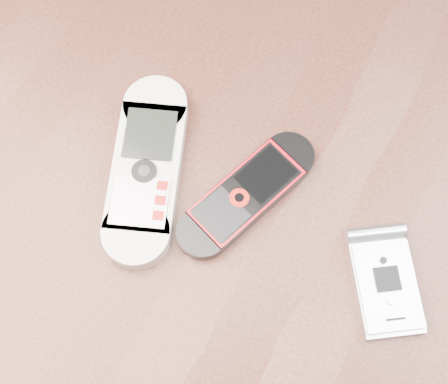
{
  "coord_description": "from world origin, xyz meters",
  "views": [
    {
      "loc": [
        0.1,
        -0.17,
        1.28
      ],
      "look_at": [
        0.01,
        0.0,
        0.76
      ],
      "focal_mm": 50.0,
      "sensor_mm": 36.0,
      "label": 1
    }
  ],
  "objects_px": {
    "motorola_razr": "(386,284)",
    "table": "(220,228)",
    "nokia_black_red": "(247,194)",
    "nokia_white": "(146,168)"
  },
  "relations": [
    {
      "from": "nokia_black_red",
      "to": "motorola_razr",
      "type": "distance_m",
      "value": 0.14
    },
    {
      "from": "motorola_razr",
      "to": "nokia_white",
      "type": "bearing_deg",
      "value": 146.64
    },
    {
      "from": "nokia_black_red",
      "to": "motorola_razr",
      "type": "xyz_separation_m",
      "value": [
        0.14,
        -0.01,
        0.0
      ]
    },
    {
      "from": "table",
      "to": "nokia_white",
      "type": "height_order",
      "value": "nokia_white"
    },
    {
      "from": "nokia_white",
      "to": "nokia_black_red",
      "type": "distance_m",
      "value": 0.09
    },
    {
      "from": "motorola_razr",
      "to": "table",
      "type": "bearing_deg",
      "value": 142.64
    },
    {
      "from": "nokia_black_red",
      "to": "motorola_razr",
      "type": "bearing_deg",
      "value": 12.4
    },
    {
      "from": "nokia_white",
      "to": "motorola_razr",
      "type": "height_order",
      "value": "nokia_white"
    },
    {
      "from": "table",
      "to": "nokia_white",
      "type": "bearing_deg",
      "value": -168.27
    },
    {
      "from": "table",
      "to": "nokia_black_red",
      "type": "bearing_deg",
      "value": 20.81
    }
  ]
}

